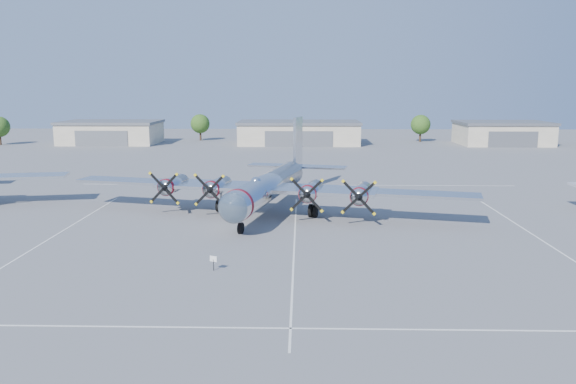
{
  "coord_description": "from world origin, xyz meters",
  "views": [
    {
      "loc": [
        0.56,
        -51.71,
        13.44
      ],
      "look_at": [
        -0.73,
        2.72,
        3.2
      ],
      "focal_mm": 35.0,
      "sensor_mm": 36.0,
      "label": 1
    }
  ],
  "objects_px": {
    "hangar_west": "(111,132)",
    "tree_east": "(421,125)",
    "info_placard": "(213,260)",
    "main_bomber_b29": "(271,211)",
    "tree_west": "(200,124)",
    "hangar_center": "(299,133)",
    "hangar_east": "(502,133)"
  },
  "relations": [
    {
      "from": "tree_west",
      "to": "hangar_west",
      "type": "bearing_deg",
      "value": -158.11
    },
    {
      "from": "tree_east",
      "to": "tree_west",
      "type": "bearing_deg",
      "value": 177.92
    },
    {
      "from": "hangar_center",
      "to": "info_placard",
      "type": "bearing_deg",
      "value": -93.6
    },
    {
      "from": "tree_west",
      "to": "main_bomber_b29",
      "type": "bearing_deg",
      "value": -74.7
    },
    {
      "from": "tree_west",
      "to": "main_bomber_b29",
      "type": "distance_m",
      "value": 84.56
    },
    {
      "from": "info_placard",
      "to": "tree_east",
      "type": "bearing_deg",
      "value": 93.03
    },
    {
      "from": "hangar_west",
      "to": "hangar_center",
      "type": "xyz_separation_m",
      "value": [
        45.0,
        -0.0,
        -0.0
      ]
    },
    {
      "from": "hangar_west",
      "to": "info_placard",
      "type": "relative_size",
      "value": 20.2
    },
    {
      "from": "hangar_west",
      "to": "hangar_center",
      "type": "distance_m",
      "value": 45.0
    },
    {
      "from": "hangar_center",
      "to": "tree_west",
      "type": "height_order",
      "value": "tree_west"
    },
    {
      "from": "hangar_west",
      "to": "info_placard",
      "type": "xyz_separation_m",
      "value": [
        39.09,
        -93.95,
        -1.93
      ]
    },
    {
      "from": "hangar_center",
      "to": "tree_west",
      "type": "relative_size",
      "value": 4.31
    },
    {
      "from": "hangar_east",
      "to": "tree_east",
      "type": "xyz_separation_m",
      "value": [
        -18.0,
        6.04,
        1.51
      ]
    },
    {
      "from": "tree_west",
      "to": "main_bomber_b29",
      "type": "height_order",
      "value": "tree_west"
    },
    {
      "from": "main_bomber_b29",
      "to": "info_placard",
      "type": "xyz_separation_m",
      "value": [
        -3.19,
        -20.53,
        0.79
      ]
    },
    {
      "from": "tree_west",
      "to": "tree_east",
      "type": "distance_m",
      "value": 55.04
    },
    {
      "from": "hangar_west",
      "to": "tree_east",
      "type": "height_order",
      "value": "tree_east"
    },
    {
      "from": "hangar_center",
      "to": "hangar_east",
      "type": "distance_m",
      "value": 48.0
    },
    {
      "from": "hangar_center",
      "to": "tree_west",
      "type": "distance_m",
      "value": 26.3
    },
    {
      "from": "tree_west",
      "to": "main_bomber_b29",
      "type": "relative_size",
      "value": 0.15
    },
    {
      "from": "hangar_east",
      "to": "main_bomber_b29",
      "type": "bearing_deg",
      "value": -124.64
    },
    {
      "from": "hangar_east",
      "to": "tree_east",
      "type": "height_order",
      "value": "tree_east"
    },
    {
      "from": "hangar_west",
      "to": "hangar_center",
      "type": "bearing_deg",
      "value": -0.0
    },
    {
      "from": "hangar_west",
      "to": "tree_west",
      "type": "distance_m",
      "value": 21.61
    },
    {
      "from": "tree_west",
      "to": "tree_east",
      "type": "xyz_separation_m",
      "value": [
        55.0,
        -2.0,
        0.0
      ]
    },
    {
      "from": "hangar_center",
      "to": "tree_east",
      "type": "height_order",
      "value": "tree_east"
    },
    {
      "from": "hangar_west",
      "to": "tree_west",
      "type": "bearing_deg",
      "value": 21.89
    },
    {
      "from": "hangar_west",
      "to": "tree_east",
      "type": "bearing_deg",
      "value": 4.6
    },
    {
      "from": "tree_east",
      "to": "main_bomber_b29",
      "type": "distance_m",
      "value": 86.04
    },
    {
      "from": "main_bomber_b29",
      "to": "info_placard",
      "type": "distance_m",
      "value": 20.79
    },
    {
      "from": "info_placard",
      "to": "main_bomber_b29",
      "type": "bearing_deg",
      "value": 103.96
    },
    {
      "from": "hangar_west",
      "to": "hangar_center",
      "type": "height_order",
      "value": "same"
    }
  ]
}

